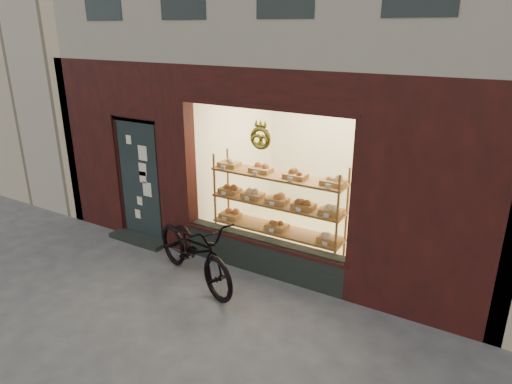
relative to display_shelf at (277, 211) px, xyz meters
The scene contains 3 objects.
ground 2.73m from the display_shelf, 100.01° to the right, with size 90.00×90.00×0.00m, color #46474A.
display_shelf is the anchor object (origin of this frame).
bicycle 1.45m from the display_shelf, 121.65° to the right, with size 0.70×2.00×1.05m, color black.
Camera 1 is at (3.60, -3.34, 3.60)m, focal length 32.00 mm.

